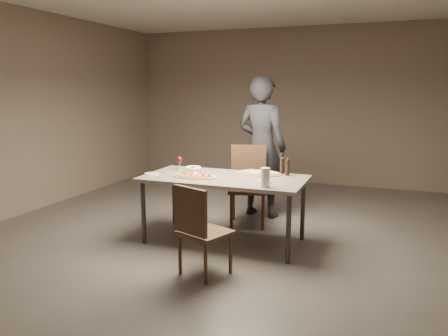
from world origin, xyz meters
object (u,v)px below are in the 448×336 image
(zucchini_pizza, at_px, (195,176))
(chair_near, at_px, (199,226))
(chair_far, at_px, (248,180))
(dining_table, at_px, (224,182))
(pepper_mill_left, at_px, (287,167))
(bread_basket, at_px, (193,169))
(ham_pizza, at_px, (259,173))
(carafe, at_px, (265,178))
(diner, at_px, (262,147))

(zucchini_pizza, height_order, chair_near, chair_near)
(chair_near, bearing_deg, chair_far, 114.06)
(dining_table, distance_m, pepper_mill_left, 0.73)
(bread_basket, bearing_deg, chair_far, 54.15)
(ham_pizza, distance_m, pepper_mill_left, 0.33)
(chair_far, bearing_deg, carafe, 99.65)
(diner, bearing_deg, ham_pizza, 115.92)
(carafe, bearing_deg, diner, 107.33)
(carafe, distance_m, chair_near, 0.85)
(zucchini_pizza, bearing_deg, chair_near, -76.07)
(dining_table, xyz_separation_m, pepper_mill_left, (0.64, 0.32, 0.15))
(zucchini_pizza, bearing_deg, chair_far, 57.69)
(carafe, bearing_deg, ham_pizza, 111.24)
(chair_near, bearing_deg, ham_pizza, 101.87)
(bread_basket, relative_size, diner, 0.10)
(pepper_mill_left, bearing_deg, chair_far, 143.14)
(dining_table, relative_size, zucchini_pizza, 3.49)
(bread_basket, bearing_deg, zucchini_pizza, -61.31)
(dining_table, xyz_separation_m, zucchini_pizza, (-0.29, -0.13, 0.07))
(zucchini_pizza, height_order, pepper_mill_left, pepper_mill_left)
(ham_pizza, xyz_separation_m, pepper_mill_left, (0.31, 0.04, 0.08))
(bread_basket, height_order, diner, diner)
(bread_basket, distance_m, chair_near, 1.26)
(carafe, bearing_deg, dining_table, 149.50)
(dining_table, height_order, bread_basket, bread_basket)
(chair_near, height_order, chair_far, chair_far)
(ham_pizza, relative_size, bread_basket, 2.73)
(zucchini_pizza, height_order, bread_basket, bread_basket)
(zucchini_pizza, bearing_deg, diner, 60.78)
(zucchini_pizza, distance_m, diner, 1.37)
(pepper_mill_left, relative_size, chair_near, 0.23)
(carafe, relative_size, chair_near, 0.22)
(zucchini_pizza, xyz_separation_m, chair_near, (0.41, -0.83, -0.28))
(zucchini_pizza, bearing_deg, bread_basket, 106.13)
(ham_pizza, height_order, pepper_mill_left, pepper_mill_left)
(chair_far, bearing_deg, pepper_mill_left, 127.30)
(zucchini_pizza, relative_size, pepper_mill_left, 2.61)
(ham_pizza, height_order, bread_basket, bread_basket)
(ham_pizza, distance_m, chair_far, 0.61)
(bread_basket, bearing_deg, ham_pizza, 11.37)
(zucchini_pizza, relative_size, carafe, 2.66)
(ham_pizza, bearing_deg, dining_table, -123.03)
(pepper_mill_left, xyz_separation_m, carafe, (-0.08, -0.66, 0.00))
(chair_far, bearing_deg, chair_near, 77.00)
(ham_pizza, relative_size, chair_far, 0.51)
(zucchini_pizza, bearing_deg, pepper_mill_left, 13.61)
(dining_table, height_order, zucchini_pizza, zucchini_pizza)
(zucchini_pizza, distance_m, bread_basket, 0.30)
(ham_pizza, relative_size, carafe, 2.65)
(zucchini_pizza, bearing_deg, ham_pizza, 21.23)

